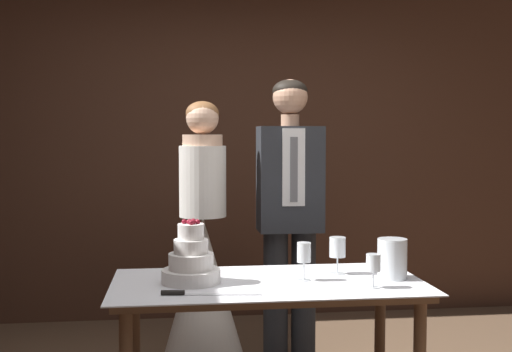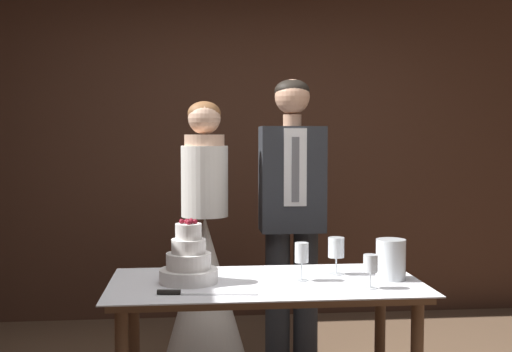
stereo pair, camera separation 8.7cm
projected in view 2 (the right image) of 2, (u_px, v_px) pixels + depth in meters
name	position (u px, v px, depth m)	size (l,w,h in m)	color
wall_back	(233.00, 130.00, 5.05)	(4.92, 0.12, 2.95)	#472B1E
cake_table	(266.00, 300.00, 2.98)	(1.44, 0.73, 0.75)	brown
tiered_cake	(189.00, 262.00, 2.95)	(0.27, 0.27, 0.29)	white
cake_knife	(188.00, 293.00, 2.72)	(0.43, 0.07, 0.02)	silver
wine_glass_near	(371.00, 265.00, 2.84)	(0.06, 0.06, 0.15)	silver
wine_glass_middle	(302.00, 254.00, 2.98)	(0.06, 0.06, 0.18)	silver
wine_glass_far	(336.00, 249.00, 3.12)	(0.08, 0.08, 0.18)	silver
hurricane_candle	(391.00, 260.00, 3.02)	(0.14, 0.14, 0.19)	silver
bride	(205.00, 274.00, 3.86)	(0.54, 0.54, 1.63)	white
groom	(292.00, 208.00, 3.88)	(0.38, 0.25, 1.76)	#282B30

